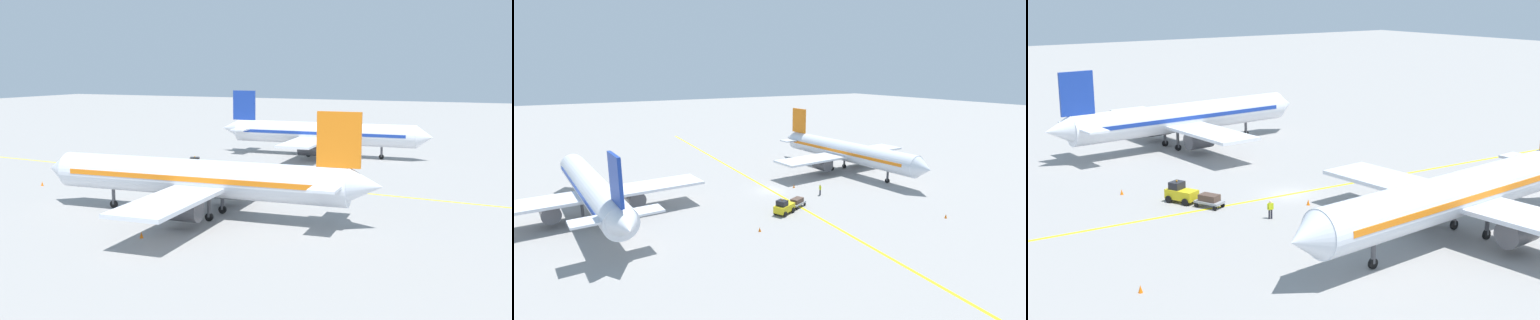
# 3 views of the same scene
# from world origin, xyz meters

# --- Properties ---
(ground_plane) EXTENTS (400.00, 400.00, 0.00)m
(ground_plane) POSITION_xyz_m (0.00, 0.00, 0.00)
(ground_plane) COLOR gray
(apron_yellow_centreline) EXTENTS (7.47, 119.82, 0.01)m
(apron_yellow_centreline) POSITION_xyz_m (0.00, 0.00, 0.00)
(apron_yellow_centreline) COLOR yellow
(apron_yellow_centreline) RESTS_ON ground
(airplane_at_gate) EXTENTS (28.26, 35.53, 10.60)m
(airplane_at_gate) POSITION_xyz_m (-25.42, 1.53, 3.71)
(airplane_at_gate) COLOR silver
(airplane_at_gate) RESTS_ON ground
(airplane_adjacent_stand) EXTENTS (28.31, 35.54, 10.60)m
(airplane_adjacent_stand) POSITION_xyz_m (18.16, 3.73, 3.71)
(airplane_adjacent_stand) COLOR silver
(airplane_adjacent_stand) RESTS_ON ground
(baggage_tug_white) EXTENTS (3.35, 2.69, 2.11)m
(baggage_tug_white) POSITION_xyz_m (-3.89, -9.88, 0.90)
(baggage_tug_white) COLOR gold
(baggage_tug_white) RESTS_ON ground
(baggage_cart_trailing) EXTENTS (2.95, 2.35, 1.24)m
(baggage_cart_trailing) POSITION_xyz_m (-0.88, -8.52, 0.76)
(baggage_cart_trailing) COLOR gray
(baggage_cart_trailing) RESTS_ON ground
(ground_crew_worker) EXTENTS (0.33, 0.55, 1.68)m
(ground_crew_worker) POSITION_xyz_m (5.17, -5.83, 0.91)
(ground_crew_worker) COLOR #23232D
(ground_crew_worker) RESTS_ON ground
(traffic_cone_near_nose) EXTENTS (0.32, 0.32, 0.55)m
(traffic_cone_near_nose) POSITION_xyz_m (-9.52, -13.46, 0.28)
(traffic_cone_near_nose) COLOR orange
(traffic_cone_near_nose) RESTS_ON ground
(traffic_cone_mid_apron) EXTENTS (0.32, 0.32, 0.55)m
(traffic_cone_mid_apron) POSITION_xyz_m (13.00, -21.74, 0.28)
(traffic_cone_mid_apron) COLOR orange
(traffic_cone_mid_apron) RESTS_ON ground
(traffic_cone_by_wingtip) EXTENTS (0.32, 0.32, 0.55)m
(traffic_cone_by_wingtip) POSITION_xyz_m (3.90, -0.67, 0.28)
(traffic_cone_by_wingtip) COLOR orange
(traffic_cone_by_wingtip) RESTS_ON ground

